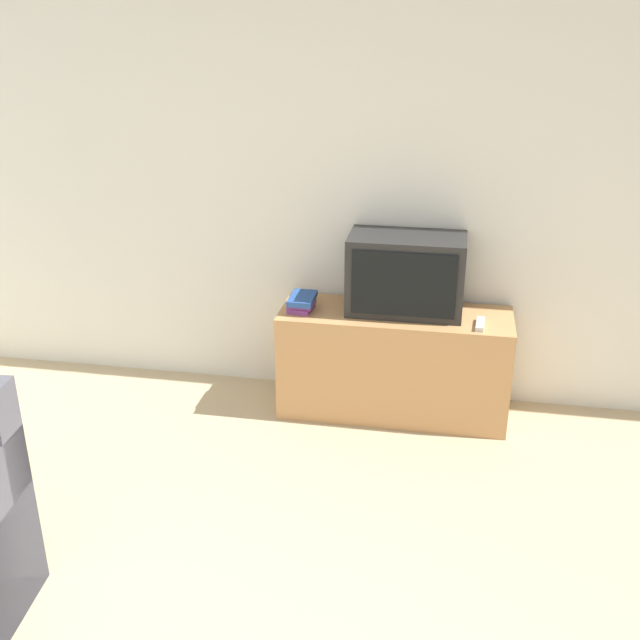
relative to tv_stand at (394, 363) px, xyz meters
The scene contains 5 objects.
wall_back 1.25m from the tv_stand, 159.09° to the left, with size 9.00×0.06×2.60m.
tv_stand is the anchor object (origin of this frame).
television 0.53m from the tv_stand, 46.78° to the left, with size 0.63×0.36×0.43m.
book_stack 0.63m from the tv_stand, behind, with size 0.14×0.22×0.08m.
remote_on_stand 0.57m from the tv_stand, 12.97° to the right, with size 0.05×0.17×0.02m.
Camera 1 is at (0.99, -1.10, 2.20)m, focal length 42.00 mm.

